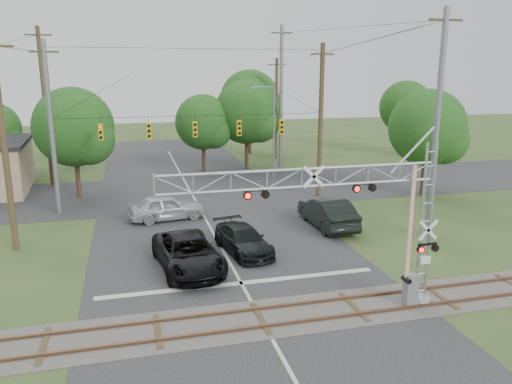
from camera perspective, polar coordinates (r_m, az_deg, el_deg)
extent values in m
plane|color=#2C4721|center=(18.64, 2.22, -17.15)|extent=(160.00, 160.00, 0.00)
cube|color=#242426|center=(27.44, -3.82, -6.65)|extent=(14.00, 90.00, 0.02)
cube|color=#242426|center=(40.71, -7.52, 0.07)|extent=(90.00, 12.00, 0.02)
cube|color=#514C46|center=(20.30, 0.55, -14.30)|extent=(90.00, 3.20, 0.05)
cube|color=brown|center=(19.66, 1.12, -15.07)|extent=(90.00, 0.12, 0.14)
cube|color=brown|center=(20.89, 0.02, -13.23)|extent=(90.00, 0.12, 0.14)
cylinder|color=gray|center=(22.59, 18.15, -11.63)|extent=(0.85, 0.85, 0.28)
cube|color=silver|center=(21.62, 18.83, -7.38)|extent=(0.43, 0.03, 0.33)
cube|color=slate|center=(21.93, 17.25, -10.72)|extent=(0.52, 0.43, 1.42)
cube|color=red|center=(20.80, 17.26, -3.53)|extent=(0.13, 0.09, 4.75)
cylinder|color=slate|center=(35.82, -22.33, 6.63)|extent=(0.32, 0.32, 11.50)
cylinder|color=#3C2F1C|center=(38.22, 7.39, 7.93)|extent=(0.36, 0.36, 11.50)
cylinder|color=black|center=(35.74, -7.03, 8.64)|extent=(19.00, 0.03, 0.03)
cube|color=gold|center=(35.57, -17.32, 6.56)|extent=(0.30, 0.30, 1.10)
cube|color=gold|center=(35.56, -12.14, 6.88)|extent=(0.30, 0.30, 1.10)
cube|color=gold|center=(35.83, -6.99, 7.13)|extent=(0.30, 0.30, 1.10)
cube|color=gold|center=(36.39, -1.95, 7.32)|extent=(0.30, 0.30, 1.10)
cube|color=gold|center=(37.21, 2.90, 7.46)|extent=(0.30, 0.30, 1.10)
imported|color=black|center=(24.87, -7.77, -6.94)|extent=(3.40, 6.23, 1.66)
imported|color=black|center=(26.90, -1.49, -5.47)|extent=(2.84, 5.15, 1.41)
imported|color=#A8ACB0|center=(33.17, -10.17, -1.71)|extent=(5.16, 2.65, 1.68)
imported|color=black|center=(31.47, 8.17, -2.30)|extent=(2.04, 5.68, 1.86)
cylinder|color=slate|center=(44.49, 2.06, 6.78)|extent=(0.18, 0.18, 8.32)
cylinder|color=slate|center=(43.93, 0.93, 11.91)|extent=(1.85, 0.11, 0.11)
cube|color=slate|center=(43.70, -0.27, 11.84)|extent=(0.55, 0.23, 0.14)
cylinder|color=#3C2F1C|center=(45.03, -22.94, 8.79)|extent=(0.34, 0.34, 12.99)
cube|color=#3C2F1C|center=(45.00, -23.65, 16.14)|extent=(2.00, 0.12, 0.12)
cylinder|color=slate|center=(47.25, 2.87, 10.35)|extent=(0.34, 0.34, 13.53)
cube|color=#3C2F1C|center=(47.28, 2.97, 17.71)|extent=(2.00, 0.12, 0.12)
cylinder|color=#3C2F1C|center=(29.25, -26.84, 4.72)|extent=(0.34, 0.34, 11.43)
cylinder|color=slate|center=(30.00, 19.93, 6.96)|extent=(0.34, 0.34, 12.88)
cube|color=#3C2F1C|center=(29.95, 20.87, 17.91)|extent=(2.00, 0.12, 0.12)
cylinder|color=#3C2F1C|center=(54.74, 2.35, 9.40)|extent=(0.34, 0.34, 10.81)
cube|color=#3C2F1C|center=(54.58, 2.40, 14.33)|extent=(2.00, 0.12, 0.12)
cylinder|color=#3C291B|center=(55.11, -20.30, 4.58)|extent=(0.36, 0.36, 3.15)
sphere|color=#174814|center=(54.77, -20.55, 7.54)|extent=(4.87, 4.87, 4.87)
cylinder|color=#3C291B|center=(40.52, -19.73, 2.08)|extent=(0.36, 0.36, 3.85)
sphere|color=#174814|center=(40.01, -20.13, 6.99)|extent=(5.95, 5.95, 5.95)
cylinder|color=#3C291B|center=(48.30, -6.00, 4.31)|extent=(0.36, 0.36, 3.39)
sphere|color=#174814|center=(47.89, -6.09, 7.95)|extent=(5.23, 5.23, 5.23)
cylinder|color=#3C291B|center=(49.17, -1.08, 4.91)|extent=(0.36, 0.36, 3.99)
sphere|color=#174814|center=(48.74, -1.10, 9.12)|extent=(6.16, 6.16, 6.16)
cylinder|color=#3C291B|center=(58.58, -0.71, 6.56)|extent=(0.36, 0.36, 4.43)
sphere|color=#174814|center=(58.21, -0.72, 10.50)|extent=(6.85, 6.85, 6.85)
cylinder|color=#3C291B|center=(40.87, 18.61, 2.21)|extent=(0.36, 0.36, 3.78)
sphere|color=#174814|center=(40.36, 18.99, 6.99)|extent=(5.84, 5.84, 5.84)
cylinder|color=#3C291B|center=(60.70, 16.52, 5.98)|extent=(0.36, 0.36, 3.87)
sphere|color=#174814|center=(60.36, 16.74, 9.29)|extent=(5.98, 5.98, 5.98)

